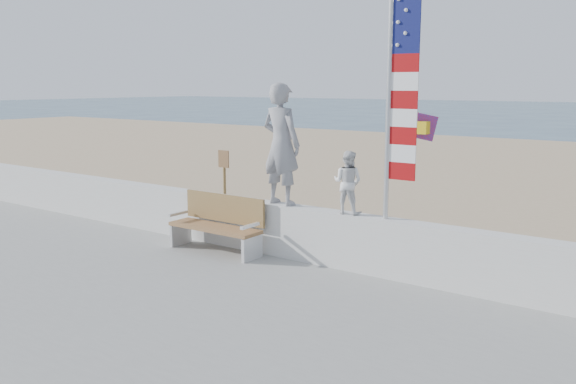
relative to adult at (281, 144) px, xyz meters
name	(u,v)px	position (x,y,z in m)	size (l,w,h in m)	color
ground	(207,297)	(0.08, -2.00, -2.11)	(220.00, 220.00, 0.00)	#325064
sand	(439,201)	(0.08, 7.00, -2.07)	(90.00, 40.00, 0.08)	tan
seawall	(285,230)	(0.08, 0.00, -1.48)	(30.00, 0.35, 0.90)	silver
adult	(281,144)	(0.00, 0.00, 0.00)	(0.75, 0.49, 2.07)	gray
child	(348,182)	(1.31, 0.00, -0.53)	(0.49, 0.38, 1.01)	silver
bench	(218,223)	(-1.06, -0.45, -1.43)	(1.80, 0.57, 1.00)	#9C6E44
flag	(397,93)	(2.11, 0.00, 0.88)	(0.50, 0.08, 3.50)	silver
parafoil_kite	(414,125)	(1.70, 1.57, 0.31)	(0.83, 0.63, 0.58)	red
sign	(224,175)	(-3.73, 2.72, -1.17)	(0.32, 0.07, 1.46)	olive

